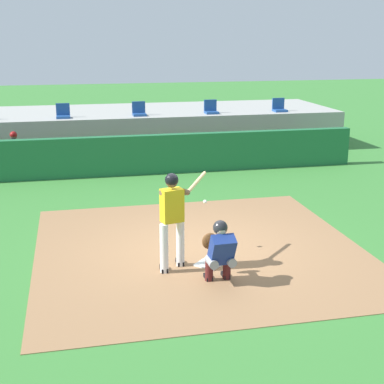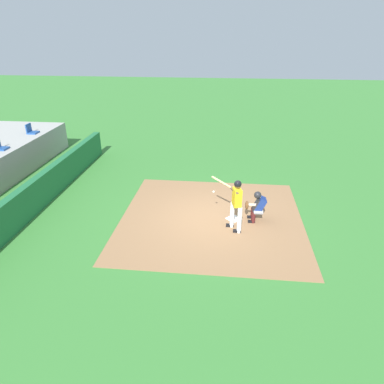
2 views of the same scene
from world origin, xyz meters
name	(u,v)px [view 1 (image 1 of 2)]	position (x,y,z in m)	size (l,w,h in m)	color
ground_plane	(199,250)	(0.00, 0.00, 0.00)	(80.00, 80.00, 0.00)	#387A33
dirt_infield	(199,249)	(0.00, 0.00, 0.01)	(6.40, 6.40, 0.01)	#936B47
home_plate	(209,264)	(0.00, -0.80, 0.02)	(0.44, 0.44, 0.02)	white
batter_at_plate	(173,215)	(-0.68, -0.82, 1.04)	(1.08, 1.08, 1.80)	silver
catcher_crouched	(219,249)	(-0.01, -1.55, 0.61)	(0.49, 1.88, 1.13)	gray
dugout_wall	(152,154)	(0.00, 6.50, 0.60)	(13.00, 0.30, 1.20)	#1E6638
dugout_bench	(147,159)	(0.00, 7.50, 0.23)	(11.80, 0.44, 0.45)	olive
dugout_player_1	(14,152)	(-4.09, 7.34, 0.67)	(0.49, 0.70, 1.30)	#939399
stands_platform	(135,128)	(0.00, 10.90, 0.70)	(15.00, 4.40, 1.40)	#9E9E99
stadium_seat_1	(63,114)	(-2.60, 9.38, 1.53)	(0.46, 0.46, 0.48)	#1E478C
stadium_seat_2	(139,112)	(0.00, 9.38, 1.53)	(0.46, 0.46, 0.48)	#1E478C
stadium_seat_3	(211,110)	(2.60, 9.38, 1.53)	(0.46, 0.46, 0.48)	#1E478C
stadium_seat_4	(279,108)	(5.20, 9.38, 1.53)	(0.46, 0.46, 0.48)	#1E478C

